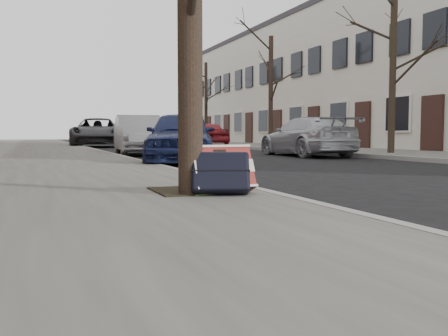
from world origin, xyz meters
name	(u,v)px	position (x,y,z in m)	size (l,w,h in m)	color
ground	(419,207)	(0.00, 0.00, 0.00)	(120.00, 120.00, 0.00)	black
near_sidewalk	(29,153)	(-3.70, 15.00, 0.06)	(5.00, 70.00, 0.12)	slate
far_sidewalk	(311,149)	(7.80, 15.00, 0.06)	(4.00, 70.00, 0.12)	slate
house_far	(396,75)	(13.15, 16.00, 3.60)	(6.70, 40.00, 7.20)	beige
dirt_patch	(194,190)	(-2.00, 1.20, 0.13)	(0.85, 0.85, 0.01)	black
suitcase_red	(222,170)	(-1.80, 0.87, 0.37)	(0.65, 0.18, 0.47)	maroon
suitcase_navy	(220,173)	(-1.86, 0.76, 0.35)	(0.58, 0.19, 0.42)	black
car_near_front	(182,137)	(-0.31, 7.42, 0.65)	(1.53, 3.81, 1.30)	#1A234F
car_near_mid	(139,135)	(-0.11, 13.29, 0.69)	(1.46, 4.20, 1.38)	#A6A8AD
car_near_back	(97,132)	(-0.19, 24.13, 0.79)	(2.64, 5.72, 1.59)	#343438
car_far_front	(306,137)	(4.76, 10.27, 0.63)	(1.76, 4.32, 1.25)	#B2B4BB
car_far_back	(203,135)	(4.86, 20.99, 0.67)	(1.58, 3.94, 1.34)	maroon
tree_far_a	(393,71)	(7.20, 9.09, 2.73)	(0.22, 0.22, 5.22)	black
tree_far_b	(271,91)	(7.20, 17.75, 2.75)	(0.22, 0.22, 5.26)	black
tree_far_c	(206,103)	(7.20, 27.23, 2.74)	(0.21, 0.21, 5.24)	black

